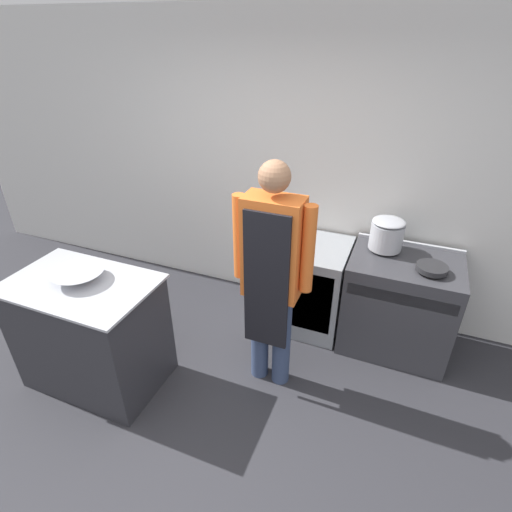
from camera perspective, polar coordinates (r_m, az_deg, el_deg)
The scene contains 9 objects.
ground_plane at distance 2.99m, azimuth -10.63°, elevation -28.02°, with size 14.00×14.00×0.00m, color #2D2D33.
wall_back at distance 3.77m, azimuth 5.11°, elevation 11.85°, with size 8.00×0.05×2.70m.
prep_counter at distance 3.39m, azimuth -22.39°, elevation -10.05°, with size 1.08×0.69×0.92m.
stove at distance 3.67m, azimuth 19.63°, elevation -6.50°, with size 0.89×0.66×0.89m.
fridge_unit at distance 3.77m, azimuth 7.63°, elevation -4.14°, with size 0.65×0.66×0.83m.
person_cook at distance 2.80m, azimuth 2.28°, elevation -2.16°, with size 0.58×0.24×1.82m.
mixing_bowl at distance 3.14m, azimuth -23.99°, elevation -2.60°, with size 0.36×0.36×0.08m.
stock_pot at distance 3.48m, azimuth 18.19°, elevation 3.04°, with size 0.27×0.27×0.27m.
saute_pan at distance 3.34m, azimuth 23.84°, elevation -1.57°, with size 0.24×0.24×0.04m.
Camera 1 is at (1.03, -1.25, 2.52)m, focal length 28.00 mm.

